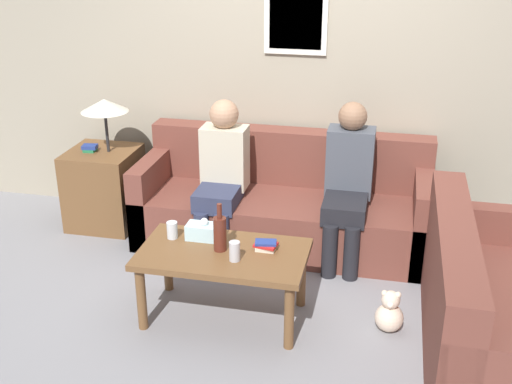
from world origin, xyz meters
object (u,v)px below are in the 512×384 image
couch_side (492,316)px  coffee_table (223,261)px  drinking_glass (172,230)px  person_left (222,171)px  teddy_bear (389,313)px  wine_bottle (220,233)px  person_right (348,179)px  couch_main (284,206)px

couch_side → coffee_table: 1.60m
couch_side → coffee_table: couch_side is taller
drinking_glass → person_left: bearing=83.5°
person_left → teddy_bear: bearing=-34.3°
wine_bottle → drinking_glass: (-0.34, 0.09, -0.06)m
wine_bottle → person_left: 0.97m
person_left → person_right: size_ratio=0.98×
couch_main → coffee_table: bearing=-99.0°
couch_side → person_left: 2.16m
wine_bottle → teddy_bear: (1.05, 0.05, -0.47)m
couch_side → drinking_glass: couch_side is taller
teddy_bear → person_right: bearing=111.4°
person_right → person_left: bearing=-177.7°
couch_main → wine_bottle: size_ratio=7.16×
person_right → couch_main: bearing=164.5°
couch_side → wine_bottle: (-1.61, 0.12, 0.29)m
coffee_table → drinking_glass: 0.40m
wine_bottle → drinking_glass: wine_bottle is taller
couch_main → person_right: person_right is taller
person_left → person_right: (0.94, 0.04, 0.00)m
drinking_glass → person_right: person_right is taller
wine_bottle → person_left: size_ratio=0.27×
couch_side → teddy_bear: couch_side is taller
couch_side → person_right: bearing=40.0°
wine_bottle → teddy_bear: wine_bottle is taller
drinking_glass → person_right: size_ratio=0.09×
person_left → teddy_bear: (1.30, -0.89, -0.50)m
drinking_glass → person_left: person_left is taller
couch_main → drinking_glass: (-0.54, -1.02, 0.23)m
couch_side → person_right: (-0.92, 1.10, 0.32)m
couch_main → couch_side: bearing=-41.1°
couch_side → teddy_bear: bearing=72.9°
coffee_table → wine_bottle: size_ratio=3.34×
couch_main → drinking_glass: 1.18m
teddy_bear → wine_bottle: bearing=-177.1°
coffee_table → person_right: (0.67, 0.99, 0.22)m
couch_main → person_left: person_left is taller
drinking_glass → coffee_table: bearing=-16.5°
coffee_table → wine_bottle: 0.19m
coffee_table → teddy_bear: size_ratio=3.73×
wine_bottle → couch_side: bearing=-4.2°
person_left → teddy_bear: 1.65m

